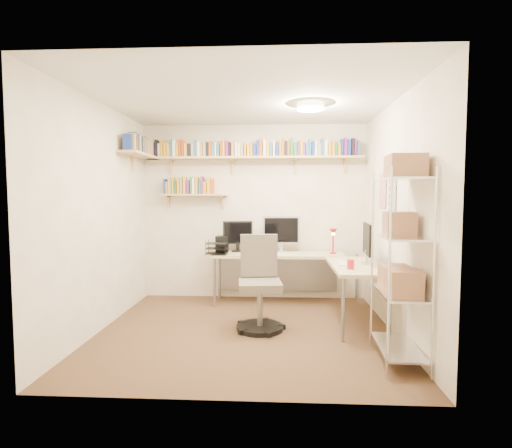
# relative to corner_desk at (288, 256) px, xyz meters

# --- Properties ---
(ground) EXTENTS (3.20, 3.20, 0.00)m
(ground) POSITION_rel_corner_desk_xyz_m (-0.48, -0.95, -0.69)
(ground) COLOR #45311D
(ground) RESTS_ON ground
(room_shell) EXTENTS (3.24, 3.04, 2.52)m
(room_shell) POSITION_rel_corner_desk_xyz_m (-0.48, -0.95, 0.86)
(room_shell) COLOR beige
(room_shell) RESTS_ON ground
(wall_shelves) EXTENTS (3.12, 1.09, 0.80)m
(wall_shelves) POSITION_rel_corner_desk_xyz_m (-0.89, 0.35, 1.34)
(wall_shelves) COLOR #DAB47B
(wall_shelves) RESTS_ON ground
(corner_desk) EXTENTS (2.14, 1.77, 1.21)m
(corner_desk) POSITION_rel_corner_desk_xyz_m (0.00, 0.00, 0.00)
(corner_desk) COLOR #CBB984
(corner_desk) RESTS_ON ground
(office_chair) EXTENTS (0.55, 0.56, 1.04)m
(office_chair) POSITION_rel_corner_desk_xyz_m (-0.33, -0.84, -0.25)
(office_chair) COLOR black
(office_chair) RESTS_ON ground
(wire_rack) EXTENTS (0.40, 0.76, 1.83)m
(wire_rack) POSITION_rel_corner_desk_xyz_m (0.94, -1.70, 0.38)
(wire_rack) COLOR silver
(wire_rack) RESTS_ON ground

